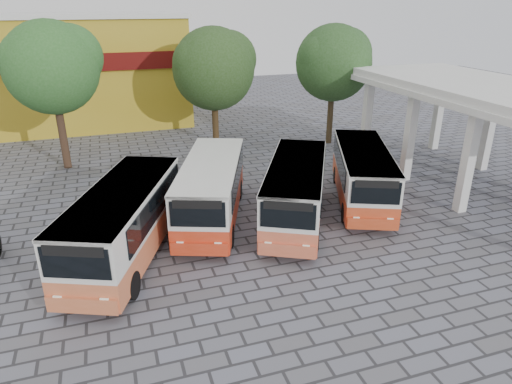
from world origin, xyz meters
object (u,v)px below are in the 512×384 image
object	(u,v)px
bus_far_left	(124,220)
bus_centre_left	(212,187)
bus_centre_right	(296,189)
bus_far_right	(363,172)

from	to	relation	value
bus_far_left	bus_centre_left	size ratio (longest dim) A/B	1.03
bus_far_left	bus_centre_left	distance (m)	4.45
bus_centre_right	bus_far_right	distance (m)	4.02
bus_far_right	bus_centre_right	bearing A→B (deg)	-142.67
bus_far_left	bus_centre_right	bearing A→B (deg)	30.04
bus_centre_left	bus_far_right	size ratio (longest dim) A/B	1.02
bus_centre_right	bus_centre_left	bearing A→B (deg)	-173.31
bus_centre_left	bus_centre_right	distance (m)	3.71
bus_centre_left	bus_far_right	world-z (taller)	bus_centre_left
bus_far_left	bus_centre_left	world-z (taller)	bus_far_left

